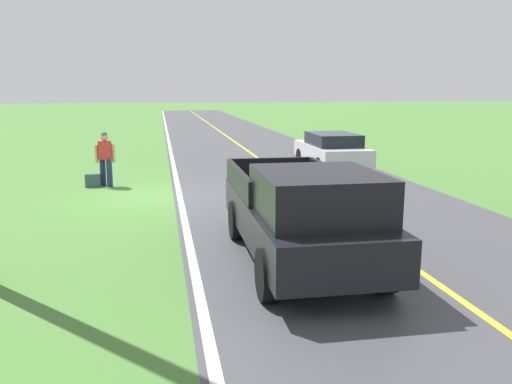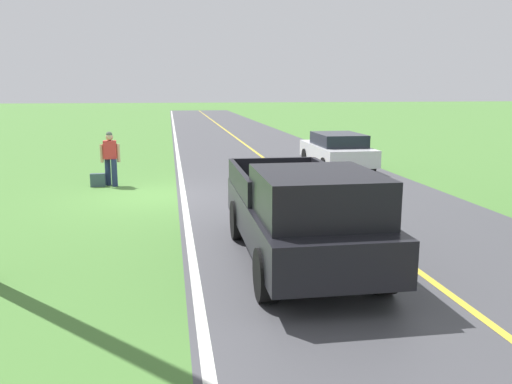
{
  "view_description": "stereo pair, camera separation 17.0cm",
  "coord_description": "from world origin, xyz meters",
  "views": [
    {
      "loc": [
        -0.27,
        15.24,
        3.1
      ],
      "look_at": [
        -1.94,
        6.18,
        1.27
      ],
      "focal_mm": 36.74,
      "sensor_mm": 36.0,
      "label": 1
    },
    {
      "loc": [
        -0.44,
        15.27,
        3.1
      ],
      "look_at": [
        -1.94,
        6.18,
        1.27
      ],
      "focal_mm": 36.74,
      "sensor_mm": 36.0,
      "label": 2
    }
  ],
  "objects": [
    {
      "name": "ground_plane",
      "position": [
        0.0,
        0.0,
        0.0
      ],
      "size": [
        200.0,
        200.0,
        0.0
      ],
      "primitive_type": "plane",
      "color": "#4C7F38"
    },
    {
      "name": "road_surface",
      "position": [
        -4.59,
        0.0,
        0.0
      ],
      "size": [
        7.98,
        120.0,
        0.0
      ],
      "primitive_type": "cube",
      "color": "#47474C",
      "rests_on": "ground"
    },
    {
      "name": "lane_edge_line",
      "position": [
        -0.78,
        0.0,
        0.01
      ],
      "size": [
        0.16,
        117.6,
        0.0
      ],
      "primitive_type": "cube",
      "color": "silver",
      "rests_on": "ground"
    },
    {
      "name": "lane_centre_line",
      "position": [
        -4.59,
        0.0,
        0.01
      ],
      "size": [
        0.14,
        117.6,
        0.0
      ],
      "primitive_type": "cube",
      "color": "gold",
      "rests_on": "ground"
    },
    {
      "name": "hitchhiker_walking",
      "position": [
        1.46,
        -1.92,
        0.98
      ],
      "size": [
        0.62,
        0.51,
        1.75
      ],
      "color": "navy",
      "rests_on": "ground"
    },
    {
      "name": "suitcase_carried",
      "position": [
        1.88,
        -1.83,
        0.21
      ],
      "size": [
        0.46,
        0.21,
        0.42
      ],
      "primitive_type": "cube",
      "rotation": [
        0.0,
        0.0,
        1.59
      ],
      "color": "#384C56",
      "rests_on": "ground"
    },
    {
      "name": "pickup_truck_passing",
      "position": [
        -2.69,
        6.65,
        0.97
      ],
      "size": [
        2.13,
        5.41,
        1.82
      ],
      "color": "black",
      "rests_on": "ground"
    },
    {
      "name": "sedan_near_oncoming",
      "position": [
        -6.79,
        -4.03,
        0.75
      ],
      "size": [
        1.96,
        4.41,
        1.41
      ],
      "color": "silver",
      "rests_on": "ground"
    }
  ]
}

